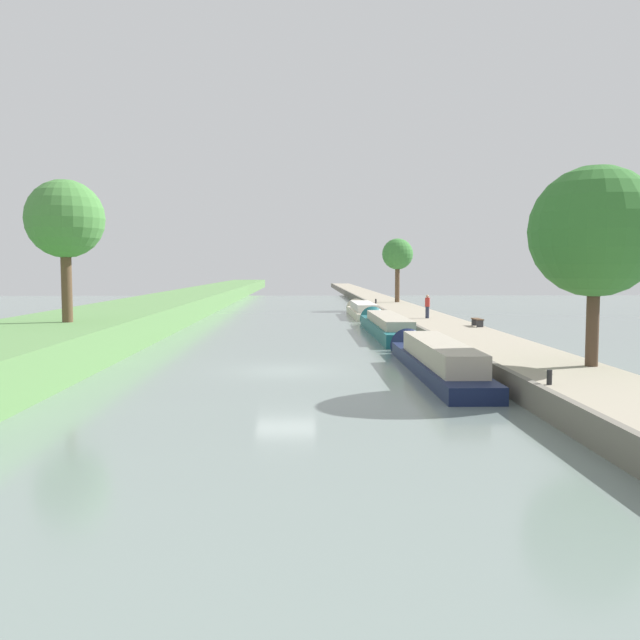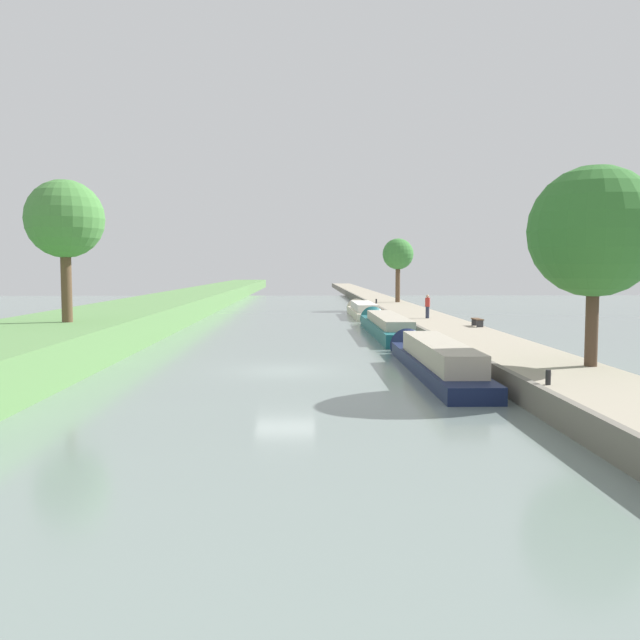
{
  "view_description": "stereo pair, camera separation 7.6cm",
  "coord_description": "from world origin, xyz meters",
  "px_view_note": "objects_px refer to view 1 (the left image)",
  "views": [
    {
      "loc": [
        0.67,
        -28.49,
        4.32
      ],
      "look_at": [
        1.86,
        15.21,
        1.0
      ],
      "focal_mm": 38.13,
      "sensor_mm": 36.0,
      "label": 1
    },
    {
      "loc": [
        0.75,
        -28.5,
        4.32
      ],
      "look_at": [
        1.86,
        15.21,
        1.0
      ],
      "focal_mm": 38.13,
      "sensor_mm": 36.0,
      "label": 2
    }
  ],
  "objects_px": {
    "narrowboat_cream": "(362,310)",
    "park_bench": "(477,321)",
    "narrowboat_navy": "(434,358)",
    "mooring_bollard_near": "(549,377)",
    "narrowboat_teal": "(385,325)",
    "person_walking": "(427,306)",
    "mooring_bollard_far": "(376,301)"
  },
  "relations": [
    {
      "from": "narrowboat_cream",
      "to": "person_walking",
      "type": "distance_m",
      "value": 14.94
    },
    {
      "from": "mooring_bollard_near",
      "to": "park_bench",
      "type": "distance_m",
      "value": 20.85
    },
    {
      "from": "narrowboat_navy",
      "to": "mooring_bollard_far",
      "type": "xyz_separation_m",
      "value": [
        1.91,
        39.7,
        0.49
      ]
    },
    {
      "from": "narrowboat_navy",
      "to": "park_bench",
      "type": "distance_m",
      "value": 13.56
    },
    {
      "from": "person_walking",
      "to": "park_bench",
      "type": "relative_size",
      "value": 1.11
    },
    {
      "from": "narrowboat_navy",
      "to": "narrowboat_cream",
      "type": "height_order",
      "value": "narrowboat_navy"
    },
    {
      "from": "narrowboat_cream",
      "to": "narrowboat_navy",
      "type": "bearing_deg",
      "value": -89.97
    },
    {
      "from": "narrowboat_teal",
      "to": "person_walking",
      "type": "relative_size",
      "value": 10.17
    },
    {
      "from": "narrowboat_cream",
      "to": "person_walking",
      "type": "relative_size",
      "value": 8.39
    },
    {
      "from": "narrowboat_navy",
      "to": "person_walking",
      "type": "bearing_deg",
      "value": 80.3
    },
    {
      "from": "mooring_bollard_near",
      "to": "mooring_bollard_far",
      "type": "bearing_deg",
      "value": 90.0
    },
    {
      "from": "person_walking",
      "to": "mooring_bollard_far",
      "type": "distance_m",
      "value": 20.47
    },
    {
      "from": "mooring_bollard_far",
      "to": "narrowboat_navy",
      "type": "bearing_deg",
      "value": -92.75
    },
    {
      "from": "narrowboat_cream",
      "to": "park_bench",
      "type": "relative_size",
      "value": 9.28
    },
    {
      "from": "narrowboat_cream",
      "to": "park_bench",
      "type": "xyz_separation_m",
      "value": [
        5.11,
        -21.24,
        0.66
      ]
    },
    {
      "from": "narrowboat_teal",
      "to": "mooring_bollard_far",
      "type": "relative_size",
      "value": 37.52
    },
    {
      "from": "narrowboat_navy",
      "to": "person_walking",
      "type": "height_order",
      "value": "person_walking"
    },
    {
      "from": "person_walking",
      "to": "narrowboat_teal",
      "type": "bearing_deg",
      "value": -140.45
    },
    {
      "from": "mooring_bollard_near",
      "to": "mooring_bollard_far",
      "type": "distance_m",
      "value": 47.74
    },
    {
      "from": "mooring_bollard_near",
      "to": "narrowboat_teal",
      "type": "bearing_deg",
      "value": 94.39
    },
    {
      "from": "narrowboat_teal",
      "to": "park_bench",
      "type": "xyz_separation_m",
      "value": [
        5.08,
        -4.02,
        0.62
      ]
    },
    {
      "from": "narrowboat_teal",
      "to": "mooring_bollard_near",
      "type": "xyz_separation_m",
      "value": [
        1.89,
        -24.62,
        0.5
      ]
    },
    {
      "from": "mooring_bollard_near",
      "to": "mooring_bollard_far",
      "type": "xyz_separation_m",
      "value": [
        0.0,
        47.74,
        0.0
      ]
    },
    {
      "from": "park_bench",
      "to": "narrowboat_navy",
      "type": "bearing_deg",
      "value": -112.07
    },
    {
      "from": "person_walking",
      "to": "park_bench",
      "type": "xyz_separation_m",
      "value": [
        1.8,
        -6.72,
        -0.53
      ]
    },
    {
      "from": "person_walking",
      "to": "park_bench",
      "type": "bearing_deg",
      "value": -75.04
    },
    {
      "from": "narrowboat_teal",
      "to": "park_bench",
      "type": "height_order",
      "value": "narrowboat_teal"
    },
    {
      "from": "narrowboat_teal",
      "to": "person_walking",
      "type": "distance_m",
      "value": 4.4
    },
    {
      "from": "narrowboat_teal",
      "to": "mooring_bollard_near",
      "type": "relative_size",
      "value": 37.52
    },
    {
      "from": "narrowboat_navy",
      "to": "park_bench",
      "type": "xyz_separation_m",
      "value": [
        5.09,
        12.56,
        0.61
      ]
    },
    {
      "from": "narrowboat_teal",
      "to": "narrowboat_cream",
      "type": "xyz_separation_m",
      "value": [
        -0.03,
        17.23,
        -0.04
      ]
    },
    {
      "from": "narrowboat_navy",
      "to": "mooring_bollard_far",
      "type": "relative_size",
      "value": 31.9
    }
  ]
}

